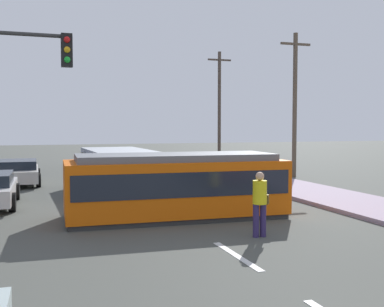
% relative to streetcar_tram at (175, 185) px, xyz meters
% --- Properties ---
extents(ground_plane, '(120.00, 120.00, 0.00)m').
position_rel_streetcar_tram_xyz_m(ground_plane, '(0.01, -0.60, -1.02)').
color(ground_plane, '#4A4D46').
extents(lane_stripe_2, '(0.16, 2.40, 0.01)m').
position_rel_streetcar_tram_xyz_m(lane_stripe_2, '(0.01, -4.60, -1.02)').
color(lane_stripe_2, silver).
rests_on(lane_stripe_2, ground).
extents(lane_stripe_3, '(0.16, 2.40, 0.01)m').
position_rel_streetcar_tram_xyz_m(lane_stripe_3, '(0.01, 6.00, -1.02)').
color(lane_stripe_3, silver).
rests_on(lane_stripe_3, ground).
extents(lane_stripe_4, '(0.16, 2.40, 0.01)m').
position_rel_streetcar_tram_xyz_m(lane_stripe_4, '(0.01, 12.00, -1.02)').
color(lane_stripe_4, silver).
rests_on(lane_stripe_4, ground).
extents(streetcar_tram, '(6.76, 2.81, 1.98)m').
position_rel_streetcar_tram_xyz_m(streetcar_tram, '(0.00, 0.00, 0.00)').
color(streetcar_tram, '#E05909').
rests_on(streetcar_tram, ground).
extents(city_bus, '(2.69, 5.82, 1.81)m').
position_rel_streetcar_tram_xyz_m(city_bus, '(-0.65, 6.27, 0.02)').
color(city_bus, '#B0B7BF').
rests_on(city_bus, ground).
extents(pedestrian_crossing, '(0.50, 0.36, 1.67)m').
position_rel_streetcar_tram_xyz_m(pedestrian_crossing, '(1.30, -3.16, -0.08)').
color(pedestrian_crossing, '#2F2454').
rests_on(pedestrian_crossing, ground).
extents(parked_sedan_far, '(2.08, 4.58, 1.19)m').
position_rel_streetcar_tram_xyz_m(parked_sedan_far, '(-4.85, 10.30, -0.40)').
color(parked_sedan_far, silver).
rests_on(parked_sedan_far, ground).
extents(traffic_light_mast, '(2.57, 0.33, 5.31)m').
position_rel_streetcar_tram_xyz_m(traffic_light_mast, '(-4.69, -1.35, 2.66)').
color(traffic_light_mast, '#333333').
rests_on(traffic_light_mast, ground).
extents(utility_pole_mid, '(1.80, 0.24, 7.90)m').
position_rel_streetcar_tram_xyz_m(utility_pole_mid, '(9.55, 8.98, 3.11)').
color(utility_pole_mid, brown).
rests_on(utility_pole_mid, ground).
extents(utility_pole_far, '(1.80, 0.24, 8.29)m').
position_rel_streetcar_tram_xyz_m(utility_pole_far, '(9.01, 18.71, 3.30)').
color(utility_pole_far, brown).
rests_on(utility_pole_far, ground).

